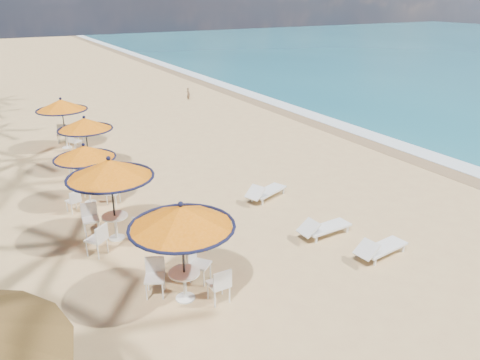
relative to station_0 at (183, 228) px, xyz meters
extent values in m
plane|color=tan|center=(4.66, 0.06, -1.90)|extent=(160.00, 160.00, 0.00)
cube|color=white|center=(13.96, 10.06, -1.90)|extent=(1.20, 140.00, 0.04)
cube|color=olive|center=(13.06, 10.06, -1.90)|extent=(1.40, 140.00, 0.02)
cylinder|color=black|center=(-0.04, -0.03, -0.65)|extent=(0.05, 0.05, 2.49)
cone|color=orange|center=(-0.04, -0.03, 0.32)|extent=(2.49, 2.49, 0.54)
torus|color=black|center=(-0.04, -0.03, 0.07)|extent=(2.49, 2.49, 0.08)
sphere|color=black|center=(-0.04, -0.03, 0.63)|extent=(0.13, 0.13, 0.13)
cylinder|color=silver|center=(-0.04, -0.03, -1.16)|extent=(0.76, 0.76, 0.04)
cylinder|color=silver|center=(-0.04, -0.03, -1.52)|extent=(0.09, 0.09, 0.76)
cylinder|color=black|center=(-0.66, 3.78, -0.63)|extent=(0.05, 0.05, 2.53)
cone|color=orange|center=(-0.66, 3.78, 0.35)|extent=(2.53, 2.53, 0.55)
torus|color=black|center=(-0.66, 3.78, 0.10)|extent=(2.53, 2.53, 0.08)
sphere|color=black|center=(-0.66, 3.78, 0.67)|extent=(0.13, 0.13, 0.13)
cylinder|color=silver|center=(-0.66, 3.78, -1.15)|extent=(0.77, 0.77, 0.04)
cylinder|color=silver|center=(-0.66, 3.78, -1.51)|extent=(0.09, 0.09, 0.77)
cylinder|color=black|center=(-0.75, 6.85, -0.84)|extent=(0.05, 0.05, 2.11)
cone|color=orange|center=(-0.75, 6.85, -0.02)|extent=(2.11, 2.11, 0.46)
torus|color=black|center=(-0.75, 6.85, -0.23)|extent=(2.11, 2.11, 0.06)
sphere|color=black|center=(-0.75, 6.85, 0.25)|extent=(0.11, 0.11, 0.11)
cylinder|color=silver|center=(-0.75, 6.85, -1.27)|extent=(0.64, 0.64, 0.04)
cylinder|color=silver|center=(-0.75, 6.85, -1.58)|extent=(0.07, 0.07, 0.64)
cylinder|color=black|center=(0.02, 10.25, -0.78)|extent=(0.05, 0.05, 2.23)
cone|color=orange|center=(0.02, 10.25, 0.09)|extent=(2.23, 2.23, 0.48)
torus|color=black|center=(0.02, 10.25, -0.14)|extent=(2.23, 2.23, 0.07)
sphere|color=black|center=(0.02, 10.25, 0.37)|extent=(0.12, 0.12, 0.12)
cylinder|color=silver|center=(0.02, 10.25, -1.24)|extent=(0.68, 0.68, 0.04)
cylinder|color=silver|center=(0.02, 10.25, -1.56)|extent=(0.08, 0.08, 0.68)
cylinder|color=black|center=(-0.26, 13.85, -0.72)|extent=(0.05, 0.05, 2.35)
cone|color=orange|center=(-0.26, 13.85, 0.20)|extent=(2.35, 2.35, 0.51)
torus|color=black|center=(-0.26, 13.85, -0.04)|extent=(2.35, 2.35, 0.07)
sphere|color=black|center=(-0.26, 13.85, 0.49)|extent=(0.12, 0.12, 0.12)
cylinder|color=silver|center=(-0.26, 13.85, -1.20)|extent=(0.71, 0.71, 0.04)
cylinder|color=silver|center=(-0.26, 13.85, -1.54)|extent=(0.08, 0.08, 0.71)
cube|color=silver|center=(5.65, -0.90, -1.65)|extent=(1.56, 0.72, 0.06)
cube|color=silver|center=(4.90, -0.99, -1.45)|extent=(0.56, 0.60, 0.37)
cube|color=silver|center=(5.65, -0.90, -1.79)|extent=(0.05, 0.05, 0.21)
cube|color=silver|center=(5.05, 0.83, -1.65)|extent=(1.55, 0.62, 0.06)
cube|color=silver|center=(4.28, 0.80, -1.45)|extent=(0.53, 0.58, 0.38)
cube|color=silver|center=(5.05, 0.83, -1.79)|extent=(0.05, 0.05, 0.22)
cube|color=silver|center=(4.98, 4.10, -1.64)|extent=(1.66, 1.09, 0.06)
cube|color=silver|center=(4.25, 3.82, -1.44)|extent=(0.69, 0.72, 0.39)
cube|color=silver|center=(4.98, 4.10, -1.79)|extent=(0.05, 0.05, 0.22)
cylinder|color=brown|center=(-3.74, -1.39, -0.80)|extent=(0.15, 0.15, 2.20)
imported|color=brown|center=(9.21, 21.03, -1.45)|extent=(0.26, 0.36, 0.90)
camera|label=1|loc=(-3.54, -8.97, 5.01)|focal=35.00mm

